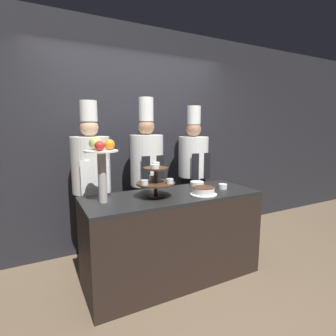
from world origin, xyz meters
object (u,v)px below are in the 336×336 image
object	(u,v)px
tiered_stand	(156,180)
chef_left	(92,179)
chef_center_left	(147,173)
cup_white	(223,186)
fruit_pedestal	(101,158)
cake_round	(204,191)
serving_bowl_far	(197,184)
chef_center_right	(193,170)

from	to	relation	value
tiered_stand	chef_left	distance (m)	0.80
chef_center_left	cup_white	bearing A→B (deg)	-47.42
fruit_pedestal	chef_left	distance (m)	0.65
cake_round	cup_white	bearing A→B (deg)	18.10
serving_bowl_far	tiered_stand	bearing A→B (deg)	-160.15
tiered_stand	serving_bowl_far	size ratio (longest dim) A/B	2.40
fruit_pedestal	cake_round	bearing A→B (deg)	-11.72
fruit_pedestal	cake_round	size ratio (longest dim) A/B	2.20
chef_center_right	cake_round	bearing A→B (deg)	-115.77
serving_bowl_far	chef_center_right	size ratio (longest dim) A/B	0.08
chef_left	cake_round	bearing A→B (deg)	-39.62
chef_center_left	chef_center_right	distance (m)	0.65
cup_white	chef_left	world-z (taller)	chef_left
fruit_pedestal	chef_center_left	size ratio (longest dim) A/B	0.31
tiered_stand	chef_center_right	size ratio (longest dim) A/B	0.20
chef_center_left	tiered_stand	bearing A→B (deg)	-105.57
chef_center_left	chef_center_right	xyz separation A→B (m)	(0.65, 0.00, -0.02)
tiered_stand	cake_round	bearing A→B (deg)	-16.29
tiered_stand	chef_left	size ratio (longest dim) A/B	0.20
chef_left	fruit_pedestal	bearing A→B (deg)	-91.94
tiered_stand	fruit_pedestal	size ratio (longest dim) A/B	0.64
chef_left	chef_center_left	bearing A→B (deg)	0.00
serving_bowl_far	chef_center_right	xyz separation A→B (m)	(0.21, 0.41, 0.07)
chef_center_right	chef_left	bearing A→B (deg)	-179.99
fruit_pedestal	tiered_stand	bearing A→B (deg)	-7.30
tiered_stand	chef_center_left	xyz separation A→B (m)	(0.18, 0.64, -0.05)
cup_white	chef_left	size ratio (longest dim) A/B	0.05
cup_white	chef_center_right	bearing A→B (deg)	86.17
cake_round	chef_center_left	xyz separation A→B (m)	(-0.28, 0.77, 0.08)
tiered_stand	chef_left	xyz separation A→B (m)	(-0.47, 0.64, -0.07)
fruit_pedestal	cake_round	distance (m)	1.04
tiered_stand	cake_round	size ratio (longest dim) A/B	1.40
fruit_pedestal	chef_center_left	xyz separation A→B (m)	(0.67, 0.57, -0.28)
serving_bowl_far	chef_left	size ratio (longest dim) A/B	0.08
serving_bowl_far	fruit_pedestal	bearing A→B (deg)	-171.75
fruit_pedestal	chef_center_left	distance (m)	0.92
cake_round	chef_center_right	xyz separation A→B (m)	(0.37, 0.77, 0.06)
cup_white	chef_left	bearing A→B (deg)	152.20
fruit_pedestal	serving_bowl_far	bearing A→B (deg)	8.25
cake_round	chef_center_left	size ratio (longest dim) A/B	0.14
tiered_stand	cake_round	world-z (taller)	tiered_stand
cake_round	serving_bowl_far	size ratio (longest dim) A/B	1.71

